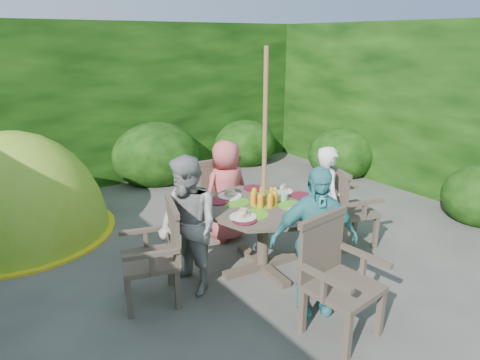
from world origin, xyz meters
TOP-DOWN VIEW (x-y plane):
  - ground at (0.00, 0.00)m, footprint 60.00×60.00m
  - hedge_enclosure at (0.00, 1.33)m, footprint 9.00×9.00m
  - patio_table at (0.25, 0.07)m, footprint 1.35×1.35m
  - parasol_pole at (0.25, 0.07)m, footprint 0.05×0.05m
  - garden_chair_right at (1.34, -0.04)m, footprint 0.60×0.64m
  - garden_chair_left at (-0.85, 0.18)m, footprint 0.60×0.65m
  - garden_chair_back at (0.37, 1.16)m, footprint 0.60×0.55m
  - garden_chair_front at (0.10, -1.02)m, footprint 0.60×0.55m
  - child_right at (1.04, -0.02)m, footprint 0.43×0.51m
  - child_left at (-0.55, 0.16)m, footprint 0.55×0.68m
  - child_back at (0.33, 0.86)m, footprint 0.58×0.38m
  - child_front at (0.16, -0.73)m, footprint 0.83×0.62m
  - dome_tent at (-1.64, 2.39)m, footprint 2.52×2.52m

SIDE VIEW (x-z plane):
  - ground at x=0.00m, z-range 0.00..0.00m
  - dome_tent at x=-1.64m, z-range -1.26..1.26m
  - garden_chair_right at x=1.34m, z-range 0.03..0.91m
  - garden_chair_left at x=-0.85m, z-range 0.03..0.92m
  - garden_chair_back at x=0.37m, z-range 0.03..0.93m
  - garden_chair_front at x=0.10m, z-range 0.03..0.96m
  - child_back at x=0.33m, z-range 0.00..1.19m
  - child_right at x=1.04m, z-range 0.00..1.19m
  - patio_table at x=0.25m, z-range 0.17..1.02m
  - child_left at x=-0.55m, z-range 0.00..1.30m
  - child_front at x=0.16m, z-range 0.00..1.31m
  - parasol_pole at x=0.25m, z-range 0.00..2.20m
  - hedge_enclosure at x=0.00m, z-range 0.00..2.50m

